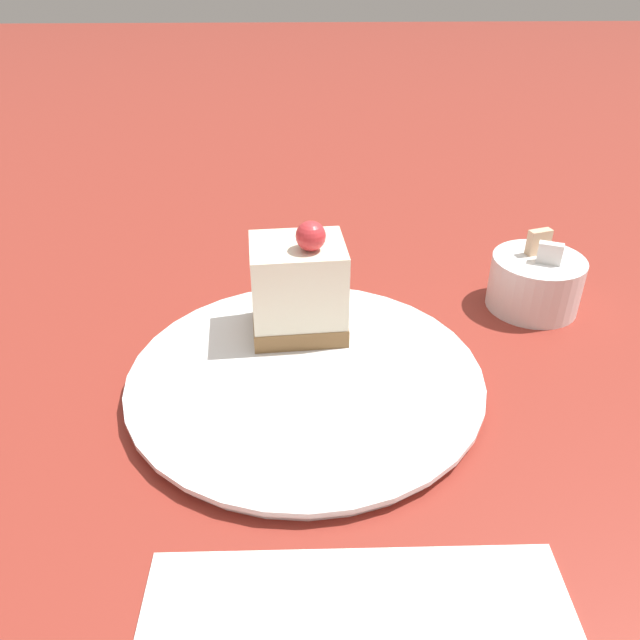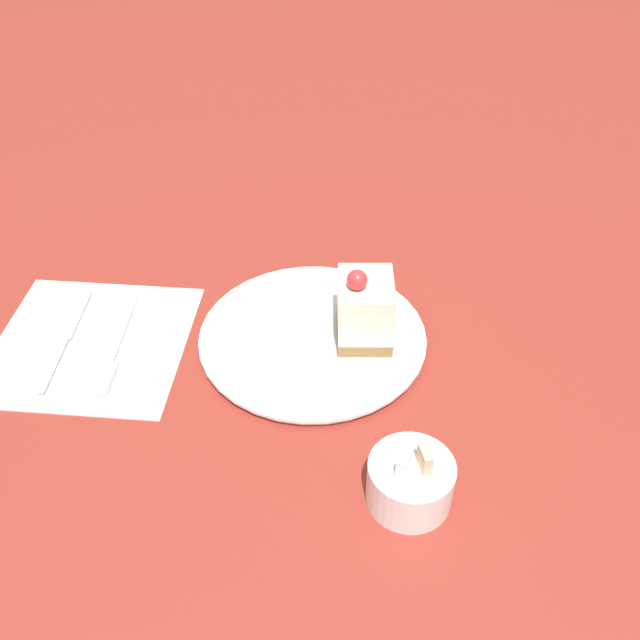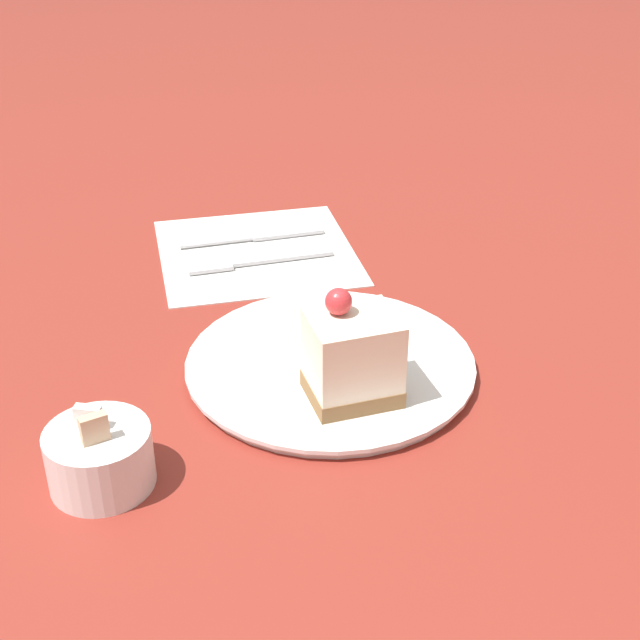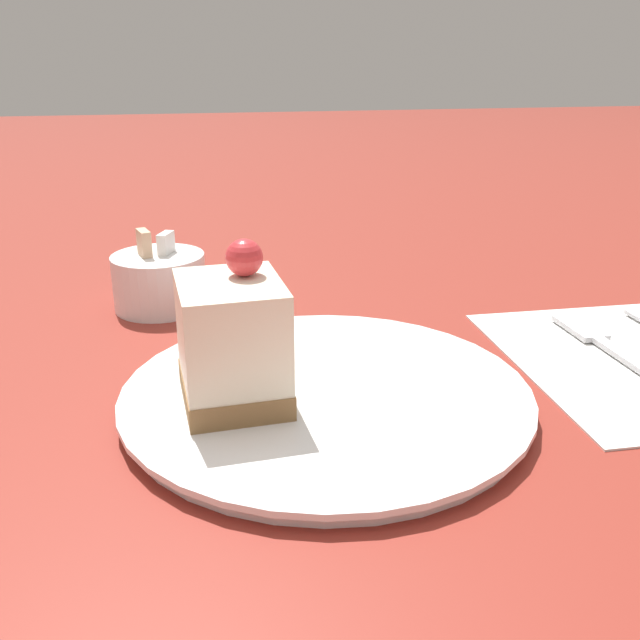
% 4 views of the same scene
% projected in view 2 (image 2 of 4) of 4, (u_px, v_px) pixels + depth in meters
% --- Properties ---
extents(ground_plane, '(4.00, 4.00, 0.00)m').
position_uv_depth(ground_plane, '(340.00, 366.00, 0.79)').
color(ground_plane, maroon).
extents(plate, '(0.26, 0.26, 0.01)m').
position_uv_depth(plate, '(313.00, 338.00, 0.81)').
color(plate, white).
rests_on(plate, ground_plane).
extents(cake_slice, '(0.07, 0.08, 0.10)m').
position_uv_depth(cake_slice, '(365.00, 309.00, 0.78)').
color(cake_slice, olive).
rests_on(cake_slice, plate).
extents(napkin, '(0.22, 0.22, 0.00)m').
position_uv_depth(napkin, '(91.00, 343.00, 0.82)').
color(napkin, white).
rests_on(napkin, ground_plane).
extents(fork, '(0.02, 0.16, 0.00)m').
position_uv_depth(fork, '(113.00, 351.00, 0.80)').
color(fork, silver).
rests_on(fork, napkin).
extents(knife, '(0.02, 0.17, 0.00)m').
position_uv_depth(knife, '(69.00, 329.00, 0.83)').
color(knife, silver).
rests_on(knife, napkin).
extents(sugar_bowl, '(0.08, 0.08, 0.07)m').
position_uv_depth(sugar_bowl, '(410.00, 482.00, 0.64)').
color(sugar_bowl, white).
rests_on(sugar_bowl, ground_plane).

